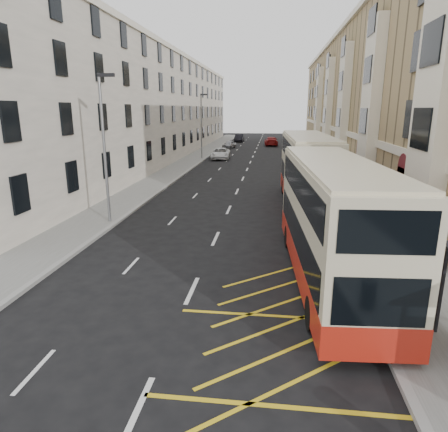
# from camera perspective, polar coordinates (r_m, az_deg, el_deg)

# --- Properties ---
(ground) EXTENTS (200.00, 200.00, 0.00)m
(ground) POSITION_cam_1_polar(r_m,az_deg,el_deg) (11.36, -8.84, -19.17)
(ground) COLOR black
(ground) RESTS_ON ground
(pavement_right) EXTENTS (4.00, 120.00, 0.15)m
(pavement_right) POSITION_cam_1_polar(r_m,az_deg,el_deg) (39.84, 14.54, 5.53)
(pavement_right) COLOR slate
(pavement_right) RESTS_ON ground
(pavement_left) EXTENTS (3.00, 120.00, 0.15)m
(pavement_left) POSITION_cam_1_polar(r_m,az_deg,el_deg) (40.81, -7.69, 6.10)
(pavement_left) COLOR slate
(pavement_left) RESTS_ON ground
(kerb_right) EXTENTS (0.25, 120.00, 0.15)m
(kerb_right) POSITION_cam_1_polar(r_m,az_deg,el_deg) (39.63, 11.66, 5.66)
(kerb_right) COLOR gray
(kerb_right) RESTS_ON ground
(kerb_left) EXTENTS (0.25, 120.00, 0.15)m
(kerb_left) POSITION_cam_1_polar(r_m,az_deg,el_deg) (40.46, -5.62, 6.08)
(kerb_left) COLOR gray
(kerb_left) RESTS_ON ground
(road_markings) EXTENTS (10.00, 110.00, 0.01)m
(road_markings) POSITION_cam_1_polar(r_m,az_deg,el_deg) (54.44, 4.09, 8.35)
(road_markings) COLOR silver
(road_markings) RESTS_ON ground
(terrace_right) EXTENTS (10.75, 79.00, 15.25)m
(terrace_right) POSITION_cam_1_polar(r_m,az_deg,el_deg) (55.72, 20.33, 15.39)
(terrace_right) COLOR tan
(terrace_right) RESTS_ON ground
(terrace_left) EXTENTS (9.18, 79.00, 13.25)m
(terrace_left) POSITION_cam_1_polar(r_m,az_deg,el_deg) (56.85, -9.88, 15.04)
(terrace_left) COLOR silver
(terrace_left) RESTS_ON ground
(guard_railing) EXTENTS (0.06, 6.56, 1.01)m
(guard_railing) POSITION_cam_1_polar(r_m,az_deg,el_deg) (16.12, 19.14, -5.75)
(guard_railing) COLOR #A80502
(guard_railing) RESTS_ON pavement_right
(street_lamp_near) EXTENTS (0.93, 0.18, 8.00)m
(street_lamp_near) POSITION_cam_1_polar(r_m,az_deg,el_deg) (22.95, -16.68, 10.16)
(street_lamp_near) COLOR slate
(street_lamp_near) RESTS_ON pavement_left
(street_lamp_far) EXTENTS (0.93, 0.18, 8.00)m
(street_lamp_far) POSITION_cam_1_polar(r_m,az_deg,el_deg) (51.83, -3.21, 13.16)
(street_lamp_far) COLOR slate
(street_lamp_far) RESTS_ON pavement_left
(double_decker_front) EXTENTS (3.33, 11.60, 4.57)m
(double_decker_front) POSITION_cam_1_polar(r_m,az_deg,el_deg) (15.28, 15.16, -0.74)
(double_decker_front) COLOR beige
(double_decker_front) RESTS_ON ground
(double_decker_rear) EXTENTS (3.12, 11.91, 4.72)m
(double_decker_rear) POSITION_cam_1_polar(r_m,az_deg,el_deg) (27.17, 11.72, 6.40)
(double_decker_rear) COLOR beige
(double_decker_rear) RESTS_ON ground
(pedestrian_near) EXTENTS (0.71, 0.64, 1.63)m
(pedestrian_near) POSITION_cam_1_polar(r_m,az_deg,el_deg) (11.81, 24.57, -13.57)
(pedestrian_near) COLOR black
(pedestrian_near) RESTS_ON pavement_right
(pedestrian_mid) EXTENTS (1.01, 0.95, 1.66)m
(pedestrian_mid) POSITION_cam_1_polar(r_m,az_deg,el_deg) (15.46, 24.18, -6.66)
(pedestrian_mid) COLOR black
(pedestrian_mid) RESTS_ON pavement_right
(pedestrian_far) EXTENTS (1.02, 0.79, 1.61)m
(pedestrian_far) POSITION_cam_1_polar(r_m,az_deg,el_deg) (13.58, 21.98, -9.53)
(pedestrian_far) COLOR black
(pedestrian_far) RESTS_ON pavement_right
(white_van) EXTENTS (2.68, 5.24, 1.42)m
(white_van) POSITION_cam_1_polar(r_m,az_deg,el_deg) (52.56, -0.50, 8.92)
(white_van) COLOR white
(white_van) RESTS_ON ground
(car_silver) EXTENTS (2.33, 3.97, 1.27)m
(car_silver) POSITION_cam_1_polar(r_m,az_deg,el_deg) (66.71, 0.75, 10.17)
(car_silver) COLOR #9B9DA2
(car_silver) RESTS_ON ground
(car_dark) EXTENTS (1.64, 4.62, 1.52)m
(car_dark) POSITION_cam_1_polar(r_m,az_deg,el_deg) (80.41, 2.19, 11.09)
(car_dark) COLOR black
(car_dark) RESTS_ON ground
(car_red) EXTENTS (2.54, 5.47, 1.55)m
(car_red) POSITION_cam_1_polar(r_m,az_deg,el_deg) (72.47, 6.75, 10.57)
(car_red) COLOR maroon
(car_red) RESTS_ON ground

